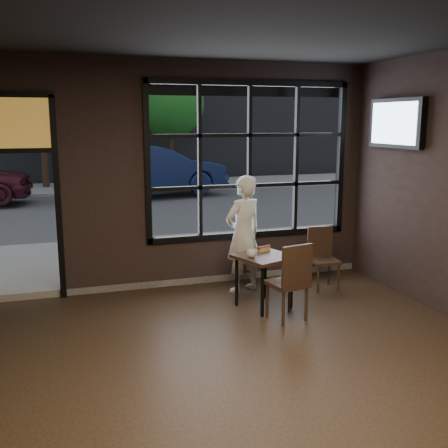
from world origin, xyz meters
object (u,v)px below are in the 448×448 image
object	(u,v)px
cafe_table	(264,281)
man	(243,234)
navy_car	(151,170)
chair_near	(287,281)

from	to	relation	value
cafe_table	man	bearing A→B (deg)	73.07
man	navy_car	size ratio (longest dim) A/B	0.35
cafe_table	man	distance (m)	0.83
cafe_table	man	xyz separation A→B (m)	(-0.04, 0.68, 0.48)
chair_near	man	distance (m)	1.22
chair_near	cafe_table	bearing A→B (deg)	-89.28
cafe_table	navy_car	xyz separation A→B (m)	(0.30, 10.10, 0.52)
cafe_table	chair_near	world-z (taller)	chair_near
cafe_table	navy_car	world-z (taller)	navy_car
chair_near	man	world-z (taller)	man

